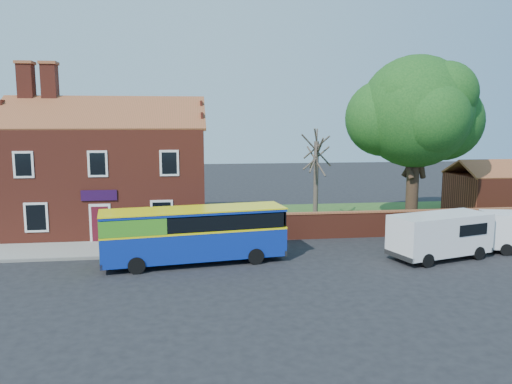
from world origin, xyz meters
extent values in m
plane|color=black|center=(0.00, 0.00, 0.00)|extent=(120.00, 120.00, 0.00)
cube|color=gray|center=(-7.00, 5.75, 0.06)|extent=(18.00, 3.50, 0.12)
cube|color=slate|center=(-7.00, 4.00, 0.07)|extent=(18.00, 0.15, 0.14)
cube|color=#426B28|center=(13.00, 13.00, 0.02)|extent=(26.00, 12.00, 0.04)
cube|color=maroon|center=(-7.00, 11.50, 3.25)|extent=(12.00, 8.00, 6.50)
cube|color=brown|center=(-7.00, 9.50, 7.50)|extent=(12.30, 4.08, 2.16)
cube|color=brown|center=(-7.00, 13.50, 7.50)|extent=(12.30, 4.08, 2.16)
cube|color=maroon|center=(-11.80, 11.50, 9.40)|extent=(0.90, 0.90, 2.20)
cube|color=maroon|center=(-10.40, 11.50, 9.40)|extent=(0.90, 0.90, 2.20)
cube|color=black|center=(-7.00, 7.47, 4.60)|extent=(1.10, 0.06, 1.50)
cube|color=#4C0F19|center=(-7.00, 7.45, 1.10)|extent=(0.95, 0.04, 2.10)
cube|color=silver|center=(-7.00, 7.47, 1.15)|extent=(1.20, 0.06, 2.30)
cube|color=#230A30|center=(-7.00, 7.44, 2.80)|extent=(2.00, 0.06, 0.60)
cube|color=maroon|center=(13.00, 7.00, 0.75)|extent=(22.00, 0.30, 1.50)
cube|color=brown|center=(13.00, 7.00, 1.55)|extent=(22.00, 0.38, 0.10)
cube|color=maroon|center=(22.00, 13.00, 1.50)|extent=(8.00, 5.00, 3.00)
cube|color=brown|center=(22.00, 14.25, 3.55)|extent=(8.20, 2.56, 1.24)
cube|color=#0D2B99|center=(-1.66, 2.70, 1.02)|extent=(9.18, 3.54, 1.42)
cube|color=yellow|center=(-1.66, 2.70, 1.73)|extent=(9.20, 3.56, 0.10)
cube|color=black|center=(-1.66, 2.70, 2.16)|extent=(8.82, 3.50, 0.71)
cube|color=#439B22|center=(-4.58, 2.26, 2.16)|extent=(3.34, 2.70, 0.76)
cube|color=#0D2B99|center=(-1.66, 2.70, 2.63)|extent=(9.18, 3.54, 0.14)
cube|color=yellow|center=(-1.66, 2.70, 2.71)|extent=(9.22, 3.58, 0.06)
cylinder|color=black|center=(-4.34, 1.25, 0.40)|extent=(0.84, 0.40, 0.80)
cylinder|color=black|center=(-4.65, 3.30, 0.40)|extent=(0.84, 0.40, 0.80)
cylinder|color=black|center=(1.32, 2.10, 0.40)|extent=(0.84, 0.40, 0.80)
cylinder|color=black|center=(1.01, 4.15, 0.40)|extent=(0.84, 0.40, 0.80)
cube|color=white|center=(10.78, 1.89, 1.31)|extent=(5.61, 3.48, 1.99)
cube|color=black|center=(13.04, 2.55, 1.62)|extent=(0.58, 1.73, 0.78)
cube|color=black|center=(13.26, 2.61, 0.42)|extent=(0.69, 2.04, 0.25)
cylinder|color=black|center=(9.46, 0.47, 0.35)|extent=(0.72, 0.41, 0.69)
cylinder|color=black|center=(8.90, 2.36, 0.35)|extent=(0.72, 0.41, 0.69)
cylinder|color=black|center=(12.67, 1.41, 0.35)|extent=(0.72, 0.41, 0.69)
cylinder|color=black|center=(12.11, 3.30, 0.35)|extent=(0.72, 0.41, 0.69)
cylinder|color=black|center=(14.57, 1.98, 0.32)|extent=(0.67, 0.36, 0.64)
cylinder|color=black|center=(14.97, 3.75, 0.32)|extent=(0.67, 0.36, 0.64)
cylinder|color=black|center=(12.87, 9.77, 2.33)|extent=(0.81, 0.81, 4.66)
sphere|color=#2C6720|center=(12.87, 9.77, 7.60)|extent=(7.29, 7.29, 7.29)
sphere|color=#2C6720|center=(14.99, 10.18, 6.99)|extent=(5.27, 5.27, 5.27)
sphere|color=#2C6720|center=(10.94, 10.38, 7.19)|extent=(5.06, 5.06, 5.06)
cylinder|color=#4C4238|center=(6.53, 10.84, 2.83)|extent=(0.32, 0.32, 5.66)
cylinder|color=#4C4238|center=(6.53, 10.84, 4.85)|extent=(0.33, 2.76, 2.22)
cylinder|color=#4C4238|center=(6.53, 10.84, 4.65)|extent=(1.44, 2.04, 2.04)
cylinder|color=#4C4238|center=(6.53, 10.84, 5.05)|extent=(2.32, 1.06, 2.26)
camera|label=1|loc=(-1.73, -21.56, 7.02)|focal=35.00mm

